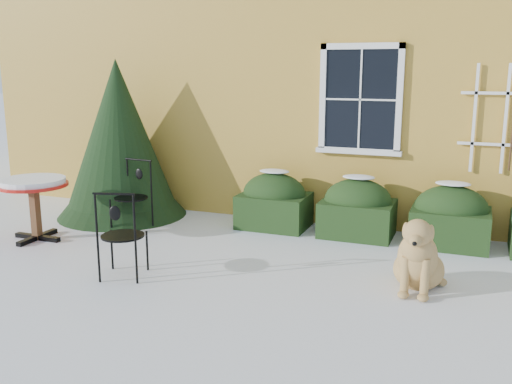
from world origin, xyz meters
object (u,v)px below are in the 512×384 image
at_px(patio_chair_near, 121,234).
at_px(dog, 418,260).
at_px(evergreen_shrub, 120,154).
at_px(patio_chair_far, 133,195).
at_px(bistro_table, 33,189).

xyz_separation_m(patio_chair_near, dog, (3.30, 0.83, -0.17)).
relative_size(evergreen_shrub, patio_chair_near, 2.42).
distance_m(patio_chair_far, dog, 4.45).
relative_size(bistro_table, dog, 0.97).
bearing_deg(bistro_table, dog, -0.13).
height_order(evergreen_shrub, patio_chair_near, evergreen_shrub).
bearing_deg(evergreen_shrub, dog, -18.45).
bearing_deg(bistro_table, patio_chair_near, -22.41).
height_order(evergreen_shrub, bistro_table, evergreen_shrub).
xyz_separation_m(evergreen_shrub, dog, (4.99, -1.67, -0.68)).
height_order(patio_chair_far, dog, patio_chair_far).
relative_size(evergreen_shrub, bistro_table, 2.66).
distance_m(patio_chair_near, patio_chair_far, 2.10).
distance_m(evergreen_shrub, patio_chair_near, 3.06).
relative_size(evergreen_shrub, patio_chair_far, 2.42).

